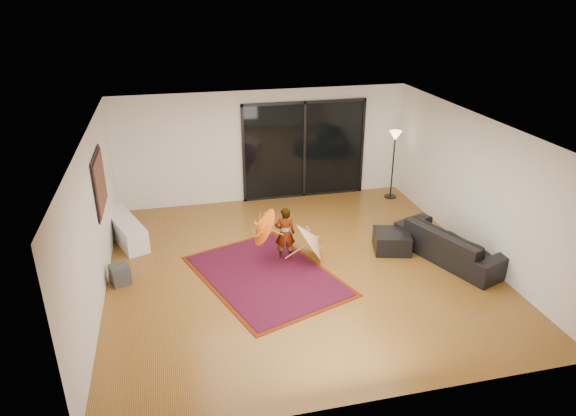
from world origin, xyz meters
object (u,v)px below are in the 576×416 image
object	(u,v)px
sofa	(451,243)
child	(285,233)
media_console	(125,229)
ottoman	(392,241)

from	to	relation	value
sofa	child	size ratio (longest dim) A/B	2.10
media_console	child	xyz separation A→B (m)	(3.07, -1.54, 0.30)
sofa	child	world-z (taller)	child
media_console	ottoman	xyz separation A→B (m)	(5.23, -1.71, -0.04)
media_console	child	bearing A→B (deg)	-47.18
ottoman	child	xyz separation A→B (m)	(-2.15, 0.16, 0.34)
sofa	media_console	bearing A→B (deg)	49.38
sofa	child	xyz separation A→B (m)	(-3.13, 0.74, 0.21)
child	ottoman	bearing A→B (deg)	-176.35
sofa	ottoman	world-z (taller)	sofa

